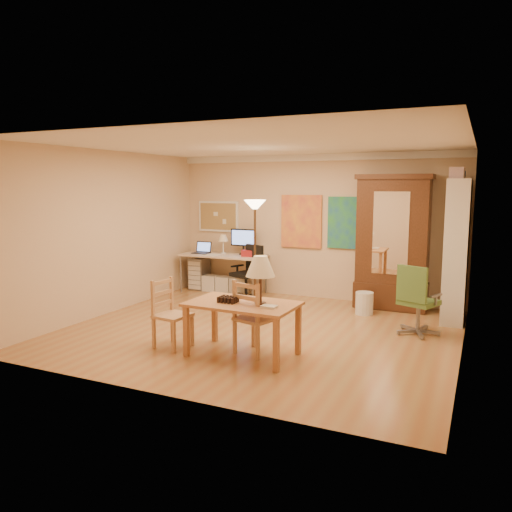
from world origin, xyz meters
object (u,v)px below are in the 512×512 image
at_px(office_chair_black, 248,285).
at_px(armoire, 393,251).
at_px(bookshelf, 456,251).
at_px(office_chair_green, 417,316).
at_px(computer_desk, 226,269).
at_px(dining_table, 249,293).

xyz_separation_m(office_chair_black, armoire, (2.58, 0.42, 0.74)).
bearing_deg(office_chair_black, bookshelf, -0.37).
bearing_deg(bookshelf, office_chair_green, -112.64).
bearing_deg(computer_desk, dining_table, -57.47).
relative_size(office_chair_black, office_chair_green, 1.00).
relative_size(dining_table, bookshelf, 0.62).
distance_m(dining_table, office_chair_green, 2.61).
bearing_deg(armoire, bookshelf, -22.88).
xyz_separation_m(office_chair_green, armoire, (-0.61, 1.47, 0.74)).
relative_size(dining_table, office_chair_black, 1.35).
height_order(dining_table, armoire, armoire).
distance_m(office_chair_black, armoire, 2.72).
distance_m(dining_table, bookshelf, 3.63).
bearing_deg(office_chair_black, office_chair_green, -18.25).
bearing_deg(office_chair_green, office_chair_black, 161.75).
height_order(office_chair_green, armoire, armoire).
bearing_deg(office_chair_black, computer_desk, 152.59).
height_order(dining_table, bookshelf, bookshelf).
bearing_deg(armoire, office_chair_black, -170.84).
bearing_deg(computer_desk, office_chair_green, -19.88).
relative_size(dining_table, armoire, 0.59).
distance_m(office_chair_green, bookshelf, 1.39).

